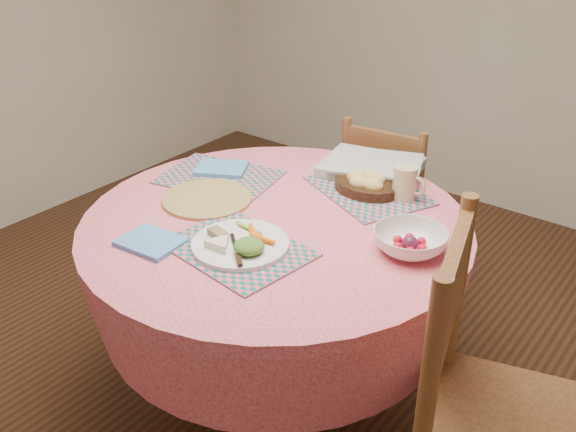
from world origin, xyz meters
name	(u,v)px	position (x,y,z in m)	size (l,w,h in m)	color
ground	(277,397)	(0.00, 0.00, 0.00)	(4.00, 4.00, 0.00)	#331C0F
dining_table	(276,271)	(0.00, 0.00, 0.56)	(1.24, 1.24, 0.75)	pink
chair_right	(493,414)	(0.81, -0.15, 0.53)	(0.57, 0.58, 1.03)	brown
chair_back	(389,207)	(-0.04, 0.83, 0.45)	(0.44, 0.42, 0.86)	brown
placemat_front	(238,249)	(0.03, -0.21, 0.75)	(0.40, 0.30, 0.01)	#126867
placemat_left	(220,177)	(-0.36, 0.12, 0.75)	(0.40, 0.30, 0.01)	#126867
placemat_back	(368,190)	(0.12, 0.36, 0.75)	(0.40, 0.30, 0.01)	#126867
wicker_trivet	(207,199)	(-0.27, -0.04, 0.76)	(0.30, 0.30, 0.01)	olive
napkin_near	(151,242)	(-0.20, -0.35, 0.76)	(0.18, 0.14, 0.01)	#5291D3
napkin_far	(221,168)	(-0.39, 0.17, 0.76)	(0.18, 0.14, 0.01)	#5291D3
dinner_plate	(241,243)	(0.03, -0.20, 0.77)	(0.29, 0.29, 0.05)	white
bread_bowl	(367,183)	(0.12, 0.35, 0.79)	(0.23, 0.23, 0.08)	black
latte_mug	(406,183)	(0.25, 0.38, 0.81)	(0.12, 0.08, 0.11)	#CEBF8E
fruit_bowl	(410,241)	(0.43, 0.09, 0.78)	(0.24, 0.24, 0.07)	white
newspaper_stack	(372,166)	(0.05, 0.50, 0.78)	(0.41, 0.35, 0.04)	silver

